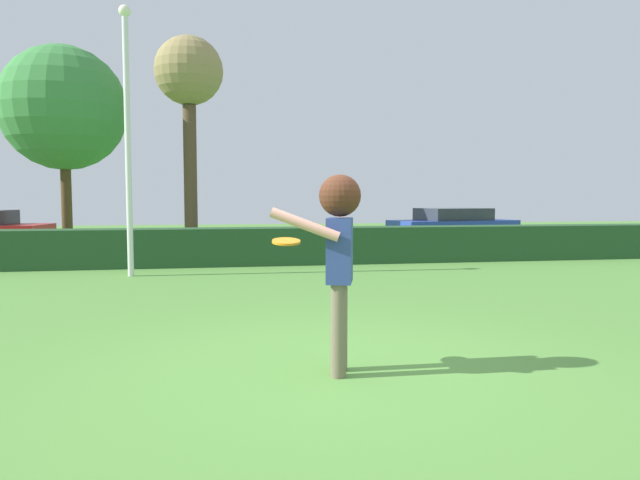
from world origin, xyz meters
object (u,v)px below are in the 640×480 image
(bare_elm_tree, at_px, (189,79))
(frisbee, at_px, (286,242))
(person, at_px, (338,244))
(oak_tree, at_px, (64,109))
(parked_car_blue, at_px, (453,225))
(lamppost, at_px, (127,127))

(bare_elm_tree, bearing_deg, frisbee, -83.78)
(person, xyz_separation_m, oak_tree, (-5.70, 13.95, 3.13))
(person, bearing_deg, bare_elm_tree, 97.92)
(parked_car_blue, bearing_deg, lamppost, -147.46)
(frisbee, relative_size, lamppost, 0.05)
(parked_car_blue, distance_m, bare_elm_tree, 9.81)
(oak_tree, height_order, bare_elm_tree, bare_elm_tree)
(parked_car_blue, bearing_deg, oak_tree, 176.70)
(frisbee, distance_m, oak_tree, 15.01)
(frisbee, xyz_separation_m, bare_elm_tree, (-1.48, 13.57, 4.14))
(lamppost, distance_m, oak_tree, 7.49)
(parked_car_blue, relative_size, oak_tree, 0.72)
(oak_tree, relative_size, bare_elm_tree, 0.94)
(person, height_order, oak_tree, oak_tree)
(frisbee, relative_size, oak_tree, 0.04)
(lamppost, bearing_deg, parked_car_blue, 32.54)
(parked_car_blue, height_order, bare_elm_tree, bare_elm_tree)
(lamppost, relative_size, parked_car_blue, 1.21)
(frisbee, bearing_deg, bare_elm_tree, 96.22)
(person, relative_size, frisbee, 6.83)
(person, bearing_deg, parked_car_blue, 63.14)
(lamppost, distance_m, parked_car_blue, 11.55)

